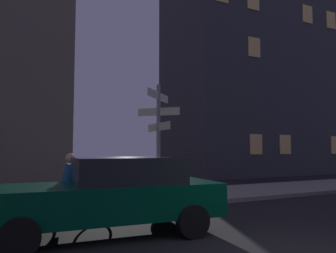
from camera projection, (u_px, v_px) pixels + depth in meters
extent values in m
cube|color=gray|center=(149.00, 199.00, 10.64)|extent=(40.00, 3.13, 0.14)
cylinder|color=gray|center=(158.00, 142.00, 9.90)|extent=(0.12, 0.12, 3.57)
cube|color=white|center=(159.00, 96.00, 10.00)|extent=(1.24, 1.24, 0.24)
cube|color=beige|center=(158.00, 112.00, 9.97)|extent=(0.99, 0.99, 0.24)
cube|color=beige|center=(158.00, 127.00, 9.93)|extent=(0.03, 1.60, 0.24)
cube|color=#05472D|center=(106.00, 201.00, 6.40)|extent=(4.69, 1.95, 0.66)
cube|color=#23282D|center=(127.00, 170.00, 6.61)|extent=(2.21, 1.66, 0.52)
cylinder|color=black|center=(20.00, 238.00, 5.04)|extent=(0.65, 0.26, 0.64)
cylinder|color=black|center=(24.00, 217.00, 6.57)|extent=(0.65, 0.26, 0.64)
cylinder|color=black|center=(193.00, 221.00, 6.18)|extent=(0.65, 0.26, 0.64)
cylinder|color=black|center=(162.00, 207.00, 7.71)|extent=(0.65, 0.26, 0.64)
torus|color=black|center=(99.00, 208.00, 7.34)|extent=(0.72, 0.16, 0.72)
torus|color=black|center=(47.00, 211.00, 7.01)|extent=(0.72, 0.16, 0.72)
cylinder|color=black|center=(74.00, 198.00, 7.19)|extent=(1.00, 0.18, 0.04)
cylinder|color=navy|center=(70.00, 177.00, 7.20)|extent=(0.49, 0.38, 0.61)
sphere|color=tan|center=(70.00, 158.00, 7.23)|extent=(0.22, 0.22, 0.22)
cylinder|color=black|center=(71.00, 199.00, 7.26)|extent=(0.35, 0.17, 0.55)
cylinder|color=black|center=(72.00, 200.00, 7.09)|extent=(0.35, 0.17, 0.55)
cube|color=#383842|center=(250.00, 51.00, 23.39)|extent=(11.68, 6.24, 17.71)
cube|color=#F2C672|center=(256.00, 144.00, 19.06)|extent=(0.90, 0.06, 1.20)
cube|color=#F2C672|center=(285.00, 145.00, 20.08)|extent=(0.90, 0.06, 1.20)
cube|color=#F2C672|center=(335.00, 145.00, 22.11)|extent=(0.90, 0.06, 1.20)
cube|color=#F2C672|center=(254.00, 47.00, 19.48)|extent=(0.90, 0.06, 1.20)
cube|color=#F2C672|center=(253.00, 0.00, 19.69)|extent=(0.90, 0.06, 1.20)
cube|color=#F2C672|center=(307.00, 14.00, 21.72)|extent=(0.90, 0.06, 1.20)
cube|color=#F2C672|center=(331.00, 20.00, 22.73)|extent=(0.90, 0.06, 1.20)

